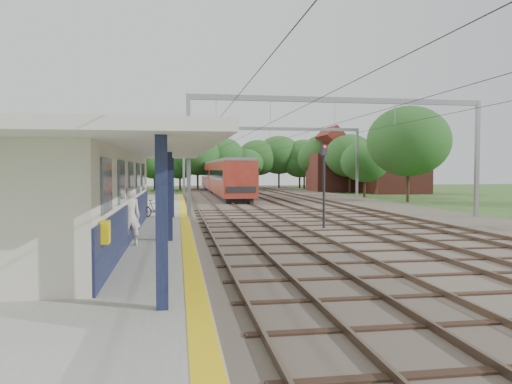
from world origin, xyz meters
TOP-DOWN VIEW (x-y plane):
  - ground at (0.00, 0.00)m, footprint 160.00×160.00m
  - ballast_bed at (4.00, 30.00)m, footprint 18.00×90.00m
  - platform at (-7.50, 14.00)m, footprint 5.00×52.00m
  - yellow_stripe at (-5.25, 14.00)m, footprint 0.45×52.00m
  - station_building at (-8.88, 7.00)m, footprint 3.41×18.00m
  - canopy at (-7.77, 6.00)m, footprint 6.40×20.00m
  - rail_tracks at (1.50, 30.00)m, footprint 11.80×88.00m
  - catenary_system at (3.39, 25.28)m, footprint 17.22×88.00m
  - tree_band at (3.84, 57.12)m, footprint 31.72×30.88m
  - house_near at (21.00, 46.00)m, footprint 7.00×6.12m
  - house_far at (16.00, 52.00)m, footprint 8.00×6.12m
  - person at (-7.20, 4.97)m, footprint 0.83×0.67m
  - bicycle at (-6.80, 15.00)m, footprint 1.61×0.53m
  - train at (-0.50, 45.92)m, footprint 2.91×36.18m
  - signal_post at (1.35, 10.88)m, footprint 0.32×0.29m

SIDE VIEW (x-z plane):
  - ground at x=0.00m, z-range 0.00..0.00m
  - ballast_bed at x=4.00m, z-range 0.00..0.10m
  - platform at x=-7.50m, z-range 0.00..0.35m
  - rail_tracks at x=1.50m, z-range 0.10..0.25m
  - yellow_stripe at x=-5.25m, z-range 0.35..0.36m
  - bicycle at x=-6.80m, z-range 0.35..1.30m
  - person at x=-7.20m, z-range 0.35..2.33m
  - station_building at x=-8.88m, z-range 0.34..3.74m
  - train at x=-0.50m, z-range 0.22..4.04m
  - signal_post at x=1.35m, z-range 0.48..4.60m
  - house_near at x=21.00m, z-range -0.96..6.93m
  - house_far at x=16.00m, z-range -1.09..7.56m
  - canopy at x=-7.77m, z-range 1.92..5.36m
  - tree_band at x=3.84m, z-range 0.51..9.33m
  - catenary_system at x=3.39m, z-range 2.01..9.01m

